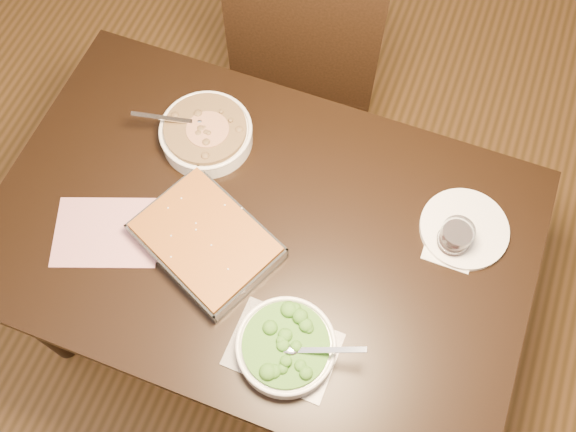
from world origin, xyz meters
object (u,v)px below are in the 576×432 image
(broccoli_bowl, at_px, (286,347))
(wine_tumbler, at_px, (455,237))
(dinner_plate, at_px, (464,229))
(baking_dish, at_px, (206,241))
(chair_far, at_px, (309,52))
(table, at_px, (261,245))
(stew_bowl, at_px, (206,133))

(broccoli_bowl, distance_m, wine_tumbler, 0.50)
(wine_tumbler, distance_m, dinner_plate, 0.07)
(baking_dish, relative_size, chair_far, 0.41)
(table, height_order, wine_tumbler, wine_tumbler)
(stew_bowl, height_order, chair_far, chair_far)
(dinner_plate, bearing_deg, wine_tumbler, -111.26)
(broccoli_bowl, xyz_separation_m, baking_dish, (-0.28, 0.18, -0.00))
(wine_tumbler, xyz_separation_m, dinner_plate, (0.02, 0.05, -0.04))
(table, relative_size, baking_dish, 3.40)
(stew_bowl, bearing_deg, chair_far, 78.79)
(broccoli_bowl, bearing_deg, baking_dish, 147.54)
(broccoli_bowl, xyz_separation_m, chair_far, (-0.31, 1.01, -0.23))
(broccoli_bowl, height_order, dinner_plate, broccoli_bowl)
(baking_dish, bearing_deg, broccoli_bowl, -8.05)
(broccoli_bowl, bearing_deg, stew_bowl, 131.17)
(baking_dish, height_order, wine_tumbler, wine_tumbler)
(stew_bowl, xyz_separation_m, wine_tumbler, (0.71, -0.07, 0.02))
(broccoli_bowl, distance_m, baking_dish, 0.34)
(broccoli_bowl, relative_size, baking_dish, 0.64)
(broccoli_bowl, relative_size, wine_tumbler, 2.86)
(table, height_order, baking_dish, baking_dish)
(stew_bowl, relative_size, baking_dish, 0.66)
(wine_tumbler, bearing_deg, dinner_plate, 68.74)
(stew_bowl, bearing_deg, baking_dish, -66.19)
(table, height_order, dinner_plate, dinner_plate)
(dinner_plate, bearing_deg, broccoli_bowl, -124.93)
(baking_dish, distance_m, dinner_plate, 0.66)
(wine_tumbler, bearing_deg, chair_far, 134.57)
(table, distance_m, stew_bowl, 0.34)
(table, bearing_deg, wine_tumbler, 15.84)
(stew_bowl, bearing_deg, table, -40.79)
(wine_tumbler, distance_m, chair_far, 0.89)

